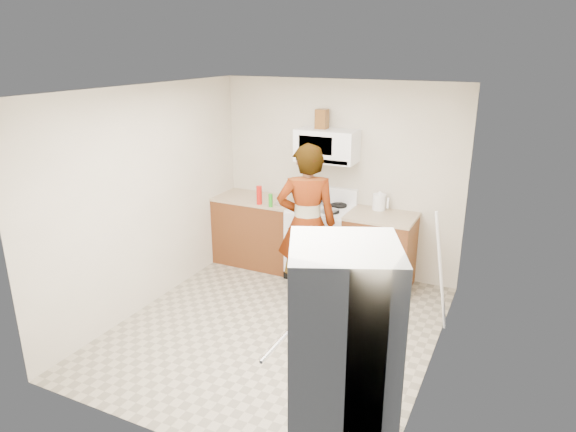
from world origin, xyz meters
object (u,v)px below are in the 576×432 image
Objects in this scene: microwave at (327,146)px; saucepan at (315,198)px; gas_range at (321,240)px; kettle at (379,202)px; fridge at (341,363)px; person at (307,224)px.

microwave reaches higher than saucepan.
kettle is (0.69, 0.20, 0.55)m from gas_range.
saucepan is at bearing 169.19° from kettle.
kettle is (0.69, 0.08, -0.67)m from microwave.
microwave is 3.82× the size of kettle.
gas_range is 0.55m from saucepan.
fridge is at bearing -64.28° from saucepan.
fridge is 3.24m from kettle.
gas_range is 1.22m from microwave.
person is 9.47× the size of kettle.
saucepan is at bearing 143.80° from gas_range.
gas_range is 0.85m from person.
fridge is 3.40m from saucepan.
fridge reaches higher than saucepan.
microwave is 1.14m from person.
kettle is 0.82m from saucepan.
person is (0.10, -0.84, -0.76)m from microwave.
microwave is at bearing 167.94° from kettle.
microwave is 0.70m from saucepan.
kettle is at bearing 16.60° from gas_range.
saucepan is (-0.82, -0.11, -0.02)m from kettle.
saucepan is at bearing 92.25° from fridge.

